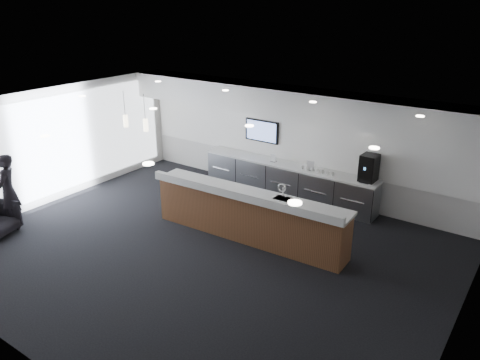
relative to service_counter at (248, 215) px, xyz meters
The scene contains 25 objects.
ground 1.31m from the service_counter, 113.10° to the right, with size 10.00×10.00×0.00m, color black.
ceiling 2.69m from the service_counter, 113.10° to the right, with size 10.00×8.00×0.02m, color black.
back_wall 3.10m from the service_counter, 98.96° to the left, with size 10.00×0.02×3.00m, color silver.
left_wall 5.64m from the service_counter, 168.82° to the right, with size 0.02×8.00×3.00m, color silver.
right_wall 4.76m from the service_counter, 13.37° to the right, with size 0.02×8.00×3.00m, color silver.
soffit_bulkhead 3.26m from the service_counter, 100.55° to the left, with size 10.00×0.90×0.70m, color white.
alcove_panel 3.10m from the service_counter, 99.05° to the left, with size 9.80×0.06×1.40m, color white.
window_blinds_wall 5.60m from the service_counter, 168.74° to the right, with size 0.04×7.36×2.55m, color #A3B0C4.
back_credenza 2.60m from the service_counter, 100.19° to the left, with size 5.06×0.66×0.95m.
wall_tv 3.36m from the service_counter, 117.32° to the left, with size 1.05×0.08×0.62m.
pendant_left 3.33m from the service_counter, behind, with size 0.12×0.12×0.30m, color #FFF0C6.
pendant_right 3.94m from the service_counter, behind, with size 0.12×0.12×0.30m, color #FFF0C6.
ceiling_can_lights 2.66m from the service_counter, 113.10° to the right, with size 7.00×5.00×0.02m, color white, non-canonical shape.
service_counter is the anchor object (origin of this frame).
coffee_machine 3.22m from the service_counter, 56.42° to the left, with size 0.39×0.51×0.66m.
info_sign_left 2.68m from the service_counter, 109.35° to the left, with size 0.16×0.02×0.22m, color silver.
info_sign_right 2.52m from the service_counter, 83.93° to the left, with size 0.20×0.02×0.27m, color silver.
lounge_guest 5.65m from the service_counter, 151.37° to the right, with size 0.65×0.43×1.78m, color black.
cup_0 2.63m from the service_counter, 69.80° to the left, with size 0.10×0.10×0.09m, color white.
cup_1 2.59m from the service_counter, 72.74° to the left, with size 0.10×0.10×0.09m, color white.
cup_2 2.55m from the service_counter, 75.79° to the left, with size 0.10×0.10×0.09m, color white.
cup_3 2.52m from the service_counter, 78.92° to the left, with size 0.10×0.10×0.09m, color white.
cup_4 2.50m from the service_counter, 82.11° to the left, with size 0.10×0.10×0.09m, color white.
cup_5 2.48m from the service_counter, 85.36° to the left, with size 0.10×0.10×0.09m, color white.
cup_6 2.48m from the service_counter, 88.63° to the left, with size 0.10×0.10×0.09m, color white.
Camera 1 is at (5.74, -6.76, 5.11)m, focal length 35.00 mm.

